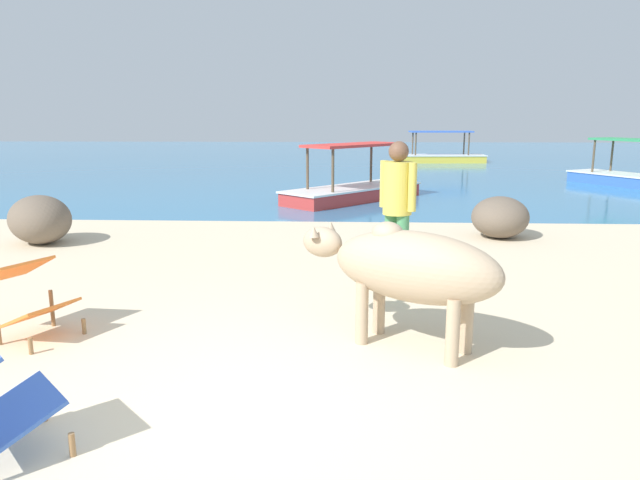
{
  "coord_description": "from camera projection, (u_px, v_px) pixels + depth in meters",
  "views": [
    {
      "loc": [
        0.65,
        -3.52,
        1.93
      ],
      "look_at": [
        0.37,
        3.0,
        0.55
      ],
      "focal_mm": 33.1,
      "sensor_mm": 36.0,
      "label": 1
    }
  ],
  "objects": [
    {
      "name": "deck_chair_near",
      "position": [
        27.0,
        294.0,
        5.08
      ],
      "size": [
        0.92,
        0.82,
        0.68
      ],
      "rotation": [
        0.0,
        0.0,
        5.82
      ],
      "color": "olive",
      "rests_on": "sand_beach"
    },
    {
      "name": "sand_beach",
      "position": [
        244.0,
        413.0,
        3.87
      ],
      "size": [
        18.0,
        14.0,
        0.04
      ],
      "primitive_type": "cube",
      "color": "beige",
      "rests_on": "ground"
    },
    {
      "name": "water_surface",
      "position": [
        331.0,
        161.0,
        25.37
      ],
      "size": [
        60.0,
        36.0,
        0.03
      ],
      "primitive_type": "cube",
      "color": "teal",
      "rests_on": "ground"
    },
    {
      "name": "person_standing",
      "position": [
        397.0,
        203.0,
        6.5
      ],
      "size": [
        0.37,
        0.4,
        1.62
      ],
      "rotation": [
        0.0,
        0.0,
        0.74
      ],
      "color": "#428956",
      "rests_on": "sand_beach"
    },
    {
      "name": "boat_yellow",
      "position": [
        440.0,
        156.0,
        24.37
      ],
      "size": [
        3.73,
        1.35,
        1.29
      ],
      "rotation": [
        0.0,
        0.0,
        3.2
      ],
      "color": "gold",
      "rests_on": "water_surface"
    },
    {
      "name": "shore_rock_large",
      "position": [
        500.0,
        217.0,
        9.26
      ],
      "size": [
        1.09,
        1.17,
        0.65
      ],
      "primitive_type": "ellipsoid",
      "rotation": [
        0.0,
        0.0,
        1.33
      ],
      "color": "#6B5B4C",
      "rests_on": "sand_beach"
    },
    {
      "name": "shore_rock_medium",
      "position": [
        40.0,
        220.0,
        8.82
      ],
      "size": [
        1.38,
        1.39,
        0.73
      ],
      "primitive_type": "ellipsoid",
      "rotation": [
        0.0,
        0.0,
        2.33
      ],
      "color": "#6B5B4C",
      "rests_on": "sand_beach"
    },
    {
      "name": "cow",
      "position": [
        409.0,
        267.0,
        4.79
      ],
      "size": [
        1.76,
        1.29,
        1.04
      ],
      "rotation": [
        0.0,
        0.0,
        2.59
      ],
      "color": "tan",
      "rests_on": "sand_beach"
    },
    {
      "name": "boat_red",
      "position": [
        353.0,
        188.0,
        13.5
      ],
      "size": [
        3.33,
        3.49,
        1.29
      ],
      "rotation": [
        0.0,
        0.0,
        3.97
      ],
      "color": "#C63833",
      "rests_on": "water_surface"
    },
    {
      "name": "boat_blue",
      "position": [
        635.0,
        176.0,
        16.16
      ],
      "size": [
        2.79,
        3.77,
        1.29
      ],
      "rotation": [
        0.0,
        0.0,
        5.22
      ],
      "color": "#3866B7",
      "rests_on": "water_surface"
    }
  ]
}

